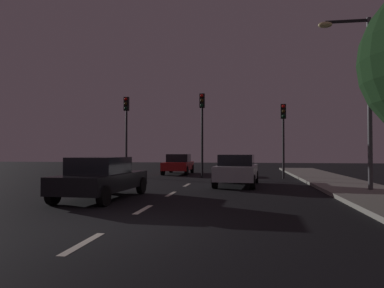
{
  "coord_description": "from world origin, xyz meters",
  "views": [
    {
      "loc": [
        2.89,
        -7.27,
        1.65
      ],
      "look_at": [
        -0.36,
        14.28,
        2.13
      ],
      "focal_mm": 33.36,
      "sensor_mm": 36.0,
      "label": 1
    }
  ],
  "objects_px": {
    "car_stopped_ahead": "(237,170)",
    "street_lamp_right": "(361,87)",
    "traffic_signal_left": "(126,121)",
    "traffic_signal_center": "(202,119)",
    "car_oncoming_far": "(178,164)",
    "car_adjacent_lane": "(102,178)",
    "traffic_signal_right": "(283,126)"
  },
  "relations": [
    {
      "from": "car_stopped_ahead",
      "to": "street_lamp_right",
      "type": "distance_m",
      "value": 6.56
    },
    {
      "from": "car_stopped_ahead",
      "to": "car_adjacent_lane",
      "type": "relative_size",
      "value": 0.97
    },
    {
      "from": "traffic_signal_left",
      "to": "traffic_signal_right",
      "type": "xyz_separation_m",
      "value": [
        10.01,
        -0.0,
        -0.43
      ]
    },
    {
      "from": "traffic_signal_center",
      "to": "car_oncoming_far",
      "type": "relative_size",
      "value": 1.25
    },
    {
      "from": "traffic_signal_center",
      "to": "traffic_signal_right",
      "type": "height_order",
      "value": "traffic_signal_center"
    },
    {
      "from": "traffic_signal_left",
      "to": "traffic_signal_center",
      "type": "relative_size",
      "value": 0.98
    },
    {
      "from": "car_stopped_ahead",
      "to": "street_lamp_right",
      "type": "height_order",
      "value": "street_lamp_right"
    },
    {
      "from": "car_adjacent_lane",
      "to": "street_lamp_right",
      "type": "bearing_deg",
      "value": 18.26
    },
    {
      "from": "traffic_signal_right",
      "to": "street_lamp_right",
      "type": "relative_size",
      "value": 0.65
    },
    {
      "from": "traffic_signal_center",
      "to": "car_stopped_ahead",
      "type": "distance_m",
      "value": 6.14
    },
    {
      "from": "traffic_signal_center",
      "to": "traffic_signal_right",
      "type": "relative_size",
      "value": 1.17
    },
    {
      "from": "car_oncoming_far",
      "to": "car_stopped_ahead",
      "type": "bearing_deg",
      "value": -62.18
    },
    {
      "from": "traffic_signal_center",
      "to": "street_lamp_right",
      "type": "distance_m",
      "value": 10.33
    },
    {
      "from": "traffic_signal_center",
      "to": "car_adjacent_lane",
      "type": "relative_size",
      "value": 1.17
    },
    {
      "from": "car_stopped_ahead",
      "to": "car_oncoming_far",
      "type": "relative_size",
      "value": 1.04
    },
    {
      "from": "car_oncoming_far",
      "to": "street_lamp_right",
      "type": "bearing_deg",
      "value": -49.07
    },
    {
      "from": "traffic_signal_right",
      "to": "car_oncoming_far",
      "type": "relative_size",
      "value": 1.07
    },
    {
      "from": "car_oncoming_far",
      "to": "car_adjacent_lane",
      "type": "bearing_deg",
      "value": -90.19
    },
    {
      "from": "traffic_signal_right",
      "to": "car_oncoming_far",
      "type": "height_order",
      "value": "traffic_signal_right"
    },
    {
      "from": "street_lamp_right",
      "to": "traffic_signal_right",
      "type": "bearing_deg",
      "value": 107.51
    },
    {
      "from": "car_adjacent_lane",
      "to": "car_oncoming_far",
      "type": "height_order",
      "value": "car_oncoming_far"
    },
    {
      "from": "car_stopped_ahead",
      "to": "traffic_signal_center",
      "type": "bearing_deg",
      "value": 115.28
    },
    {
      "from": "traffic_signal_center",
      "to": "car_oncoming_far",
      "type": "xyz_separation_m",
      "value": [
        -2.24,
        3.73,
        -2.97
      ]
    },
    {
      "from": "car_adjacent_lane",
      "to": "traffic_signal_left",
      "type": "bearing_deg",
      "value": 104.58
    },
    {
      "from": "car_stopped_ahead",
      "to": "car_oncoming_far",
      "type": "distance_m",
      "value": 9.73
    },
    {
      "from": "car_stopped_ahead",
      "to": "street_lamp_right",
      "type": "relative_size",
      "value": 0.63
    },
    {
      "from": "traffic_signal_left",
      "to": "street_lamp_right",
      "type": "distance_m",
      "value": 14.31
    },
    {
      "from": "traffic_signal_center",
      "to": "street_lamp_right",
      "type": "bearing_deg",
      "value": -44.9
    },
    {
      "from": "car_adjacent_lane",
      "to": "car_stopped_ahead",
      "type": "bearing_deg",
      "value": 50.51
    },
    {
      "from": "traffic_signal_right",
      "to": "car_adjacent_lane",
      "type": "xyz_separation_m",
      "value": [
        -7.3,
        -10.44,
        -2.48
      ]
    },
    {
      "from": "street_lamp_right",
      "to": "car_stopped_ahead",
      "type": "bearing_deg",
      "value": 154.34
    },
    {
      "from": "car_stopped_ahead",
      "to": "traffic_signal_right",
      "type": "bearing_deg",
      "value": 60.96
    }
  ]
}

